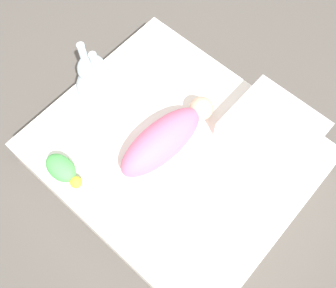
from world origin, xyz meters
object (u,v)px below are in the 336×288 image
object	(u,v)px
swaddled_baby	(165,138)
bunny_plush	(96,82)
pillow	(272,130)
turtle_plush	(62,169)

from	to	relation	value
swaddled_baby	bunny_plush	size ratio (longest dim) A/B	1.45
pillow	swaddled_baby	bearing A→B (deg)	-131.64
pillow	bunny_plush	size ratio (longest dim) A/B	1.06
bunny_plush	swaddled_baby	bearing A→B (deg)	2.02
swaddled_baby	pillow	world-z (taller)	swaddled_baby
swaddled_baby	pillow	size ratio (longest dim) A/B	1.37
turtle_plush	bunny_plush	bearing A→B (deg)	113.20
swaddled_baby	pillow	distance (m)	0.48
swaddled_baby	turtle_plush	world-z (taller)	swaddled_baby
pillow	bunny_plush	distance (m)	0.81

